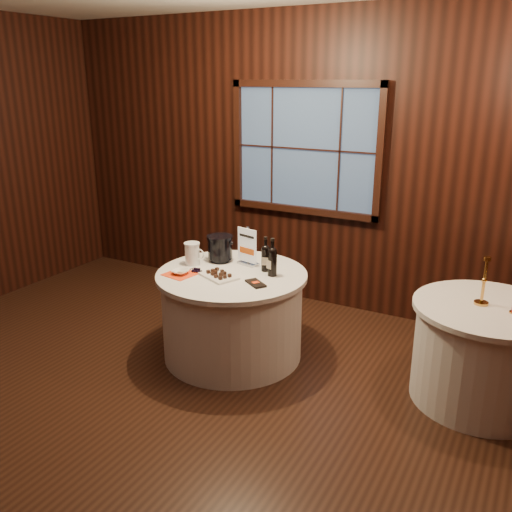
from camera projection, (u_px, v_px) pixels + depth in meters
The scene contains 15 objects.
ground at pixel (162, 412), 3.98m from camera, with size 6.00×6.00×0.00m, color black.
back_wall at pixel (306, 159), 5.56m from camera, with size 6.00×0.10×3.00m.
main_table at pixel (232, 314), 4.69m from camera, with size 1.28×1.28×0.77m.
side_table at pixel (483, 353), 4.02m from camera, with size 1.08×1.08×0.77m.
sign_stand at pixel (248, 252), 4.74m from camera, with size 0.21×0.14×0.34m.
port_bottle_left at pixel (265, 256), 4.58m from camera, with size 0.07×0.08×0.30m.
port_bottle_right at pixel (272, 260), 4.47m from camera, with size 0.08×0.09×0.32m.
ice_bucket at pixel (220, 248), 4.83m from camera, with size 0.23×0.23×0.24m.
chocolate_plate at pixel (219, 275), 4.47m from camera, with size 0.37×0.32×0.05m.
chocolate_box at pixel (256, 283), 4.32m from camera, with size 0.20×0.10×0.02m, color black.
grape_bunch at pixel (196, 270), 4.58m from camera, with size 0.15×0.07×0.04m.
glass_pitcher at pixel (192, 254), 4.75m from camera, with size 0.18×0.14×0.20m.
orange_napkin at pixel (180, 274), 4.54m from camera, with size 0.24×0.24×0.00m, color #F23E14.
cracker_bowl at pixel (180, 272), 4.53m from camera, with size 0.14×0.14×0.03m, color white.
brass_candlestick at pixel (483, 287), 3.90m from camera, with size 0.10×0.10×0.36m.
Camera 1 is at (2.26, -2.66, 2.33)m, focal length 38.00 mm.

